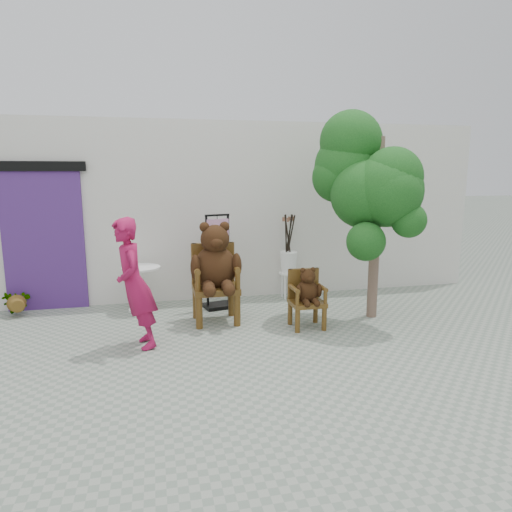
% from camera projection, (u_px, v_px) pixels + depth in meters
% --- Properties ---
extents(ground_plane, '(60.00, 60.00, 0.00)m').
position_uv_depth(ground_plane, '(270.00, 354.00, 5.51)').
color(ground_plane, gray).
rests_on(ground_plane, ground).
extents(back_wall, '(9.00, 1.00, 3.00)m').
position_uv_depth(back_wall, '(228.00, 209.00, 8.21)').
color(back_wall, silver).
rests_on(back_wall, ground).
extents(doorway, '(1.40, 0.11, 2.33)m').
position_uv_depth(doorway, '(44.00, 237.00, 7.12)').
color(doorway, '#49246E').
rests_on(doorway, ground).
extents(chair_big, '(0.73, 0.77, 1.47)m').
position_uv_depth(chair_big, '(215.00, 267.00, 6.56)').
color(chair_big, '#472E0F').
rests_on(chair_big, ground).
extents(chair_small, '(0.46, 0.47, 0.87)m').
position_uv_depth(chair_small, '(307.00, 292.00, 6.38)').
color(chair_small, '#472E0F').
rests_on(chair_small, ground).
extents(person, '(0.50, 0.66, 1.63)m').
position_uv_depth(person, '(135.00, 284.00, 5.58)').
color(person, '#9D1344').
rests_on(person, ground).
extents(cafe_table, '(0.60, 0.60, 0.70)m').
position_uv_depth(cafe_table, '(142.00, 283.00, 7.17)').
color(cafe_table, white).
rests_on(cafe_table, ground).
extents(display_stand, '(0.51, 0.44, 1.51)m').
position_uv_depth(display_stand, '(218.00, 272.00, 7.28)').
color(display_stand, black).
rests_on(display_stand, ground).
extents(stool_bucket, '(0.32, 0.32, 1.45)m').
position_uv_depth(stool_bucket, '(288.00, 262.00, 7.85)').
color(stool_bucket, white).
rests_on(stool_bucket, ground).
extents(tree, '(1.38, 1.58, 3.05)m').
position_uv_depth(tree, '(368.00, 181.00, 6.45)').
color(tree, brown).
rests_on(tree, ground).
extents(potted_plant, '(0.51, 0.48, 0.46)m').
position_uv_depth(potted_plant, '(17.00, 300.00, 6.99)').
color(potted_plant, '#0F3913').
rests_on(potted_plant, ground).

